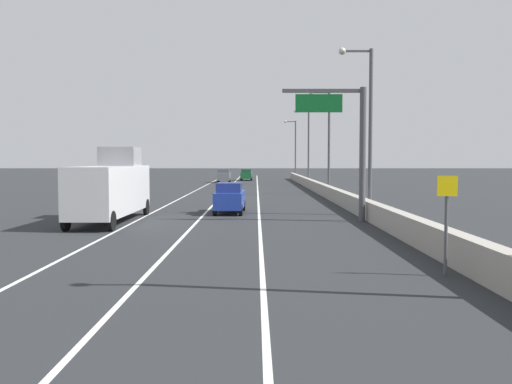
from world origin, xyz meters
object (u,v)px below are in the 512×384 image
at_px(overhead_sign_gantry, 351,137).
at_px(lamp_post_right_third, 328,135).
at_px(lamp_post_right_second, 368,120).
at_px(lamp_post_right_fourth, 308,142).
at_px(box_truck, 113,187).
at_px(lamp_post_right_fifth, 295,146).
at_px(car_gray_0, 225,176).
at_px(speed_advisory_sign, 447,218).
at_px(car_blue_1, 231,198).
at_px(car_green_2, 247,175).

distance_m(overhead_sign_gantry, lamp_post_right_third, 24.92).
relative_size(lamp_post_right_second, lamp_post_right_fourth, 1.00).
relative_size(lamp_post_right_third, box_truck, 1.09).
relative_size(lamp_post_right_fifth, box_truck, 1.09).
bearing_deg(car_gray_0, box_truck, -93.41).
relative_size(speed_advisory_sign, lamp_post_right_fifth, 0.29).
bearing_deg(car_blue_1, lamp_post_right_fifth, 82.31).
xyz_separation_m(lamp_post_right_second, car_green_2, (-8.48, 58.76, -4.99)).
distance_m(lamp_post_right_third, car_blue_1, 22.32).
bearing_deg(speed_advisory_sign, lamp_post_right_second, 86.24).
height_order(speed_advisory_sign, lamp_post_right_fifth, lamp_post_right_fifth).
bearing_deg(lamp_post_right_third, overhead_sign_gantry, -94.26).
bearing_deg(car_gray_0, lamp_post_right_third, -67.47).
xyz_separation_m(lamp_post_right_second, lamp_post_right_fifth, (-0.15, 63.74, 0.00)).
xyz_separation_m(car_green_2, box_truck, (-6.48, -62.36, 0.98)).
height_order(lamp_post_right_second, box_truck, lamp_post_right_second).
bearing_deg(speed_advisory_sign, car_gray_0, 98.78).
bearing_deg(box_truck, lamp_post_right_fifth, 77.59).
xyz_separation_m(car_blue_1, car_green_2, (0.09, 57.43, -0.05)).
height_order(overhead_sign_gantry, box_truck, overhead_sign_gantry).
bearing_deg(car_green_2, box_truck, -95.94).
relative_size(lamp_post_right_third, car_gray_0, 2.49).
bearing_deg(overhead_sign_gantry, car_gray_0, 100.68).
height_order(lamp_post_right_third, lamp_post_right_fourth, same).
bearing_deg(lamp_post_right_second, speed_advisory_sign, -93.76).
bearing_deg(car_gray_0, speed_advisory_sign, -81.22).
xyz_separation_m(overhead_sign_gantry, lamp_post_right_fifth, (1.50, 67.32, 1.22)).
bearing_deg(lamp_post_right_second, car_gray_0, 103.22).
xyz_separation_m(lamp_post_right_third, car_blue_1, (-8.78, -19.92, -4.95)).
bearing_deg(box_truck, car_blue_1, 37.67).
distance_m(lamp_post_right_fifth, box_truck, 69.07).
relative_size(lamp_post_right_third, lamp_post_right_fifth, 1.00).
bearing_deg(overhead_sign_gantry, box_truck, -179.89).
bearing_deg(lamp_post_right_fourth, car_green_2, 117.96).
xyz_separation_m(lamp_post_right_fourth, car_blue_1, (-8.73, -41.16, -4.95)).
bearing_deg(lamp_post_right_fifth, lamp_post_right_fourth, -89.18).
bearing_deg(car_blue_1, car_gray_0, 93.75).
relative_size(lamp_post_right_fourth, lamp_post_right_fifth, 1.00).
bearing_deg(speed_advisory_sign, overhead_sign_gantry, 91.72).
bearing_deg(box_truck, lamp_post_right_second, 13.54).
bearing_deg(car_blue_1, lamp_post_right_second, -8.82).
distance_m(lamp_post_right_fifth, car_gray_0, 18.58).
distance_m(lamp_post_right_fourth, car_blue_1, 42.37).
distance_m(lamp_post_right_third, lamp_post_right_fourth, 21.25).
relative_size(lamp_post_right_third, lamp_post_right_fourth, 1.00).
bearing_deg(lamp_post_right_second, overhead_sign_gantry, -114.68).
xyz_separation_m(lamp_post_right_second, lamp_post_right_third, (0.20, 21.25, 0.00)).
bearing_deg(car_green_2, car_blue_1, -90.09).
bearing_deg(lamp_post_right_third, box_truck, -121.40).
bearing_deg(lamp_post_right_second, car_blue_1, 171.18).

